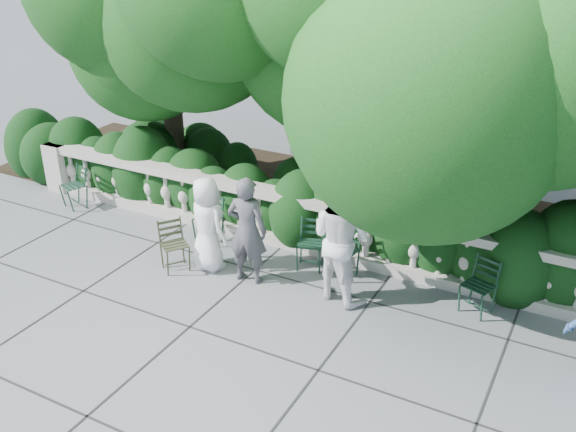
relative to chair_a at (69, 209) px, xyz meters
The scene contains 13 objects.
ground 5.06m from the chair_a, 12.86° to the right, with size 90.00×90.00×0.00m, color #5A5D63.
balustrade 5.00m from the chair_a, ahead, with size 12.00×0.44×1.00m.
shrub_hedge 5.28m from the chair_a, 20.79° to the left, with size 15.00×2.60×1.70m, color black, non-canonical shape.
tree_canopy 7.18m from the chair_a, 20.19° to the left, with size 15.04×6.52×6.78m.
chair_a is the anchor object (origin of this frame).
chair_b 3.18m from the chair_a, ahead, with size 0.44×0.48×0.84m, color black, non-canonical shape.
chair_c 5.74m from the chair_a, ahead, with size 0.44×0.48×0.84m, color black, non-canonical shape.
chair_d 5.23m from the chair_a, ahead, with size 0.44×0.48×0.84m, color black, non-canonical shape.
chair_f 7.83m from the chair_a, ahead, with size 0.44×0.48×0.84m, color black, non-canonical shape.
chair_weathered 3.55m from the chair_a, 16.26° to the right, with size 0.44×0.48×0.84m, color black, non-canonical shape.
person_businessman 3.86m from the chair_a, ahead, with size 0.76×0.50×1.56m, color white.
person_woman_grey 4.62m from the chair_a, ahead, with size 0.63×0.42×1.74m, color #424247.
person_casual_man 6.04m from the chair_a, ahead, with size 0.96×0.75×1.98m, color white.
Camera 1 is at (4.23, -6.92, 5.27)m, focal length 40.00 mm.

